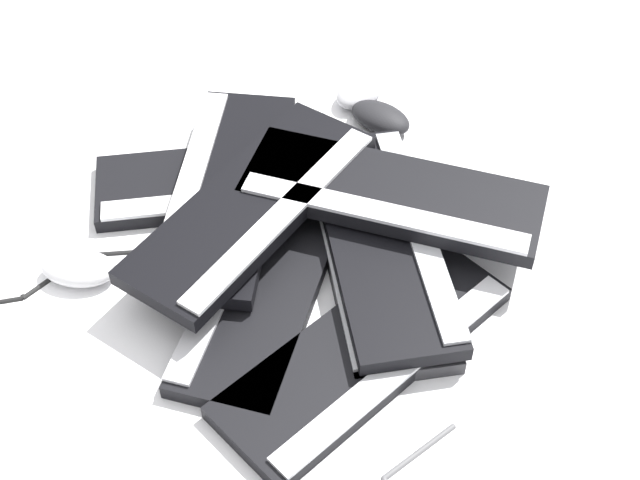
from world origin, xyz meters
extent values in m
plane|color=white|center=(0.00, 0.00, 0.00)|extent=(3.20, 3.20, 0.00)
cube|color=black|center=(0.13, 0.11, 0.01)|extent=(0.22, 0.46, 0.02)
cube|color=silver|center=(0.07, 0.12, 0.03)|extent=(0.11, 0.42, 0.01)
cube|color=black|center=(-0.09, 0.12, 0.01)|extent=(0.45, 0.37, 0.02)
cube|color=silver|center=(-0.06, 0.16, 0.03)|extent=(0.37, 0.26, 0.01)
cube|color=black|center=(-0.25, 0.03, 0.01)|extent=(0.33, 0.46, 0.02)
cube|color=silver|center=(-0.30, 0.00, 0.03)|extent=(0.22, 0.39, 0.01)
cube|color=#232326|center=(-0.09, -0.05, 0.01)|extent=(0.46, 0.21, 0.02)
cube|color=#B2B5BA|center=(-0.08, 0.01, 0.03)|extent=(0.42, 0.10, 0.01)
cube|color=black|center=(0.08, 0.13, 0.04)|extent=(0.46, 0.32, 0.02)
cube|color=silver|center=(0.10, 0.19, 0.06)|extent=(0.40, 0.21, 0.01)
cube|color=black|center=(-0.09, -0.05, 0.04)|extent=(0.46, 0.21, 0.02)
cube|color=#B2B5BA|center=(-0.09, -0.11, 0.06)|extent=(0.42, 0.10, 0.01)
cube|color=black|center=(0.01, 0.11, 0.07)|extent=(0.39, 0.44, 0.02)
cube|color=silver|center=(-0.04, 0.08, 0.09)|extent=(0.29, 0.35, 0.01)
cube|color=black|center=(-0.03, -0.09, 0.07)|extent=(0.38, 0.45, 0.02)
cube|color=silver|center=(-0.08, -0.06, 0.09)|extent=(0.27, 0.36, 0.01)
ellipsoid|color=black|center=(0.20, -0.16, 0.02)|extent=(0.13, 0.12, 0.04)
ellipsoid|color=#B7B7BC|center=(0.28, -0.15, 0.02)|extent=(0.12, 0.13, 0.04)
ellipsoid|color=silver|center=(0.01, 0.37, 0.02)|extent=(0.11, 0.13, 0.04)
ellipsoid|color=silver|center=(-0.04, 0.13, 0.05)|extent=(0.12, 0.13, 0.04)
cylinder|color=#59595B|center=(-0.40, 0.01, 0.00)|extent=(0.05, 0.11, 0.01)
sphere|color=#59595B|center=(-0.38, -0.04, 0.00)|extent=(0.01, 0.01, 0.01)
sphere|color=#59595B|center=(-0.42, 0.06, 0.00)|extent=(0.01, 0.01, 0.01)
cylinder|color=black|center=(0.04, 0.32, 0.00)|extent=(0.03, 0.08, 0.01)
cylinder|color=black|center=(0.02, 0.41, 0.00)|extent=(0.06, 0.10, 0.01)
sphere|color=black|center=(0.03, 0.28, 0.00)|extent=(0.01, 0.01, 0.01)
sphere|color=black|center=(0.05, 0.36, 0.00)|extent=(0.01, 0.01, 0.01)
sphere|color=black|center=(0.00, 0.46, 0.00)|extent=(0.01, 0.01, 0.01)
camera|label=1|loc=(-0.89, 0.30, 1.00)|focal=50.00mm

